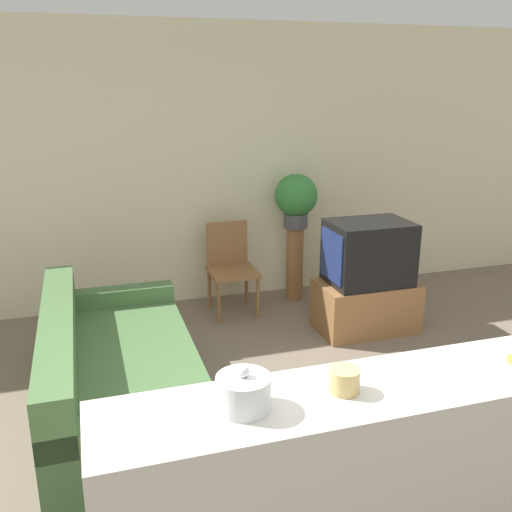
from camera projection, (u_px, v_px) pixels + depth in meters
name	position (u px, v px, depth m)	size (l,w,h in m)	color
wall_back	(190.00, 168.00, 5.52)	(9.00, 0.06, 2.70)	beige
couch	(118.00, 381.00, 3.73)	(0.96, 2.04, 0.78)	#476B3D
tv_stand	(365.00, 306.00, 5.12)	(0.87, 0.54, 0.45)	olive
television	(368.00, 252.00, 4.97)	(0.71, 0.51, 0.55)	black
wooden_chair	(231.00, 264.00, 5.47)	(0.44, 0.44, 0.86)	olive
plant_stand	(295.00, 264.00, 5.78)	(0.17, 0.17, 0.76)	olive
potted_plant	(296.00, 198.00, 5.58)	(0.42, 0.42, 0.53)	#4C4C51
foreground_counter	(371.00, 497.00, 2.35)	(2.21, 0.44, 1.03)	beige
decorative_bowl	(244.00, 392.00, 2.02)	(0.20, 0.20, 0.17)	silver
candle_jar	(344.00, 380.00, 2.14)	(0.12, 0.12, 0.09)	tan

